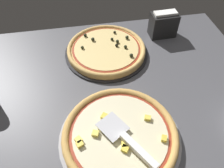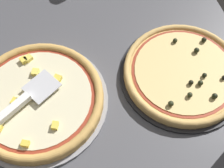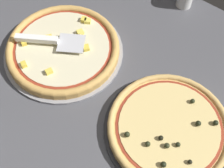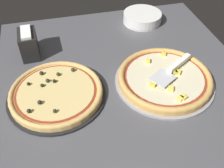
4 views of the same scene
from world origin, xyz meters
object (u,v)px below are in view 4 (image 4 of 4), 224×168
object	(u,v)px
napkin_holder	(29,44)
pizza_front	(165,78)
serving_spatula	(176,66)
pizza_back	(56,92)
plate_stack	(142,18)

from	to	relation	value
napkin_holder	pizza_front	bearing A→B (deg)	-121.53
serving_spatula	napkin_holder	size ratio (longest dim) A/B	1.71
pizza_back	plate_stack	xyz separation A→B (cm)	(47.82, -52.91, 0.28)
plate_stack	pizza_front	bearing A→B (deg)	172.10
pizza_back	serving_spatula	bearing A→B (deg)	-89.81
pizza_front	napkin_holder	distance (cm)	64.97
pizza_back	pizza_front	bearing A→B (deg)	-93.34
pizza_front	pizza_back	distance (cm)	45.98
serving_spatula	napkin_holder	world-z (taller)	napkin_holder
pizza_front	serving_spatula	world-z (taller)	serving_spatula
pizza_front	serving_spatula	xyz separation A→B (cm)	(2.85, -5.79, 3.00)
pizza_back	plate_stack	bearing A→B (deg)	-47.89
plate_stack	napkin_holder	world-z (taller)	napkin_holder
pizza_front	napkin_holder	bearing A→B (deg)	58.47
serving_spatula	plate_stack	bearing A→B (deg)	-1.46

